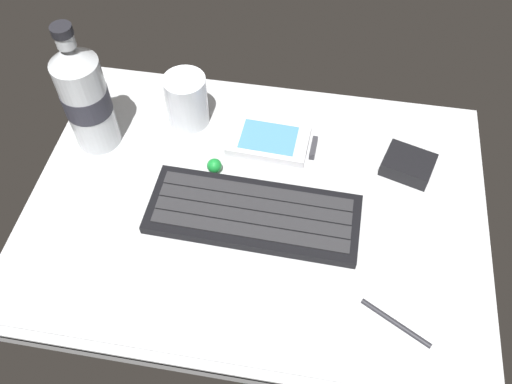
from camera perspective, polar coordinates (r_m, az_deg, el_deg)
name	(u,v)px	position (r cm, az deg, el deg)	size (l,w,h in cm)	color
ground_plane	(256,210)	(75.87, -0.03, -1.90)	(64.00, 48.00, 2.80)	#B7BABC
keyboard	(253,214)	(73.34, -0.30, -2.33)	(29.24, 11.65, 1.70)	black
handheld_device	(273,141)	(81.56, 1.81, 5.46)	(13.05, 8.15, 1.50)	silver
juice_cup	(187,102)	(83.38, -7.37, 9.49)	(6.40, 6.40, 8.50)	silver
water_bottle	(85,96)	(79.94, -17.77, 9.69)	(6.73, 6.73, 20.80)	silver
charger_block	(408,165)	(81.03, 15.91, 2.82)	(7.00, 5.60, 2.40)	black
trackball_mouse	(214,166)	(78.17, -4.46, 2.80)	(2.20, 2.20, 2.20)	#198C33
stylus_pen	(396,322)	(68.63, 14.71, -13.26)	(0.70, 0.70, 9.50)	#26262B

